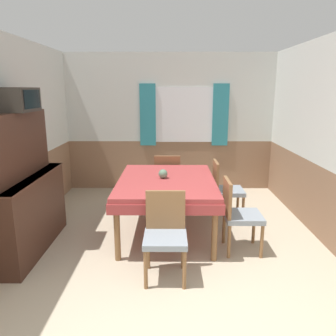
{
  "coord_description": "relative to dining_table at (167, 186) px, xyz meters",
  "views": [
    {
      "loc": [
        0.01,
        -1.71,
        1.92
      ],
      "look_at": [
        -0.02,
        2.5,
        0.92
      ],
      "focal_mm": 35.0,
      "sensor_mm": 36.0,
      "label": 1
    }
  ],
  "objects": [
    {
      "name": "chair_head_near",
      "position": [
        0.0,
        -1.06,
        -0.17
      ],
      "size": [
        0.44,
        0.44,
        0.89
      ],
      "rotation": [
        0.0,
        0.0,
        3.14
      ],
      "color": "brown",
      "rests_on": "ground_plane"
    },
    {
      "name": "chair_right_near",
      "position": [
        0.86,
        -0.51,
        -0.17
      ],
      "size": [
        0.44,
        0.44,
        0.89
      ],
      "rotation": [
        0.0,
        0.0,
        4.71
      ],
      "color": "brown",
      "rests_on": "ground_plane"
    },
    {
      "name": "wall_left",
      "position": [
        -1.95,
        -0.2,
        0.64
      ],
      "size": [
        0.05,
        4.99,
        2.6
      ],
      "color": "silver",
      "rests_on": "ground_plane"
    },
    {
      "name": "vase",
      "position": [
        -0.05,
        0.04,
        0.16
      ],
      "size": [
        0.12,
        0.12,
        0.12
      ],
      "color": "slate",
      "rests_on": "dining_table"
    },
    {
      "name": "tv",
      "position": [
        -1.67,
        -0.41,
        1.15
      ],
      "size": [
        0.29,
        0.53,
        0.27
      ],
      "color": "#2D2823",
      "rests_on": "sideboard"
    },
    {
      "name": "chair_head_window",
      "position": [
        0.0,
        1.06,
        -0.17
      ],
      "size": [
        0.44,
        0.44,
        0.89
      ],
      "color": "brown",
      "rests_on": "ground_plane"
    },
    {
      "name": "wall_right",
      "position": [
        2.03,
        -0.2,
        0.64
      ],
      "size": [
        0.05,
        4.99,
        2.6
      ],
      "color": "silver",
      "rests_on": "ground_plane"
    },
    {
      "name": "wall_back",
      "position": [
        0.06,
        2.12,
        0.64
      ],
      "size": [
        4.34,
        0.1,
        2.6
      ],
      "color": "silver",
      "rests_on": "ground_plane"
    },
    {
      "name": "sideboard",
      "position": [
        -1.71,
        -0.5,
        0.04
      ],
      "size": [
        0.46,
        1.52,
        1.68
      ],
      "color": "#3D2319",
      "rests_on": "ground_plane"
    },
    {
      "name": "dining_table",
      "position": [
        0.0,
        0.0,
        0.0
      ],
      "size": [
        1.3,
        1.7,
        0.77
      ],
      "color": "#9E3838",
      "rests_on": "ground_plane"
    },
    {
      "name": "chair_right_far",
      "position": [
        0.86,
        0.51,
        -0.17
      ],
      "size": [
        0.44,
        0.44,
        0.89
      ],
      "rotation": [
        0.0,
        0.0,
        4.71
      ],
      "color": "brown",
      "rests_on": "ground_plane"
    }
  ]
}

